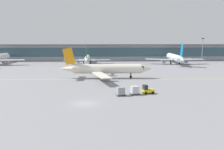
# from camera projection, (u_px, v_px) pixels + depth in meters

# --- Properties ---
(ground_plane) EXTENTS (400.00, 400.00, 0.00)m
(ground_plane) POSITION_uv_depth(u_px,v_px,m) (85.00, 103.00, 45.06)
(ground_plane) COLOR gray
(taxiway_centreline_stripe) EXTENTS (109.99, 2.45, 0.01)m
(taxiway_centreline_stripe) POSITION_uv_depth(u_px,v_px,m) (108.00, 79.00, 71.97)
(taxiway_centreline_stripe) COLOR yellow
(taxiway_centreline_stripe) RESTS_ON ground_plane
(terminal_concourse) EXTENTS (174.41, 11.00, 9.60)m
(terminal_concourse) POSITION_uv_depth(u_px,v_px,m) (97.00, 52.00, 136.37)
(terminal_concourse) COLOR #9EA3A8
(terminal_concourse) RESTS_ON ground_plane
(gate_airplane_1) EXTENTS (24.11, 25.91, 8.59)m
(gate_airplane_1) POSITION_uv_depth(u_px,v_px,m) (87.00, 59.00, 117.50)
(gate_airplane_1) COLOR white
(gate_airplane_1) RESTS_ON ground_plane
(gate_airplane_2) EXTENTS (29.83, 32.13, 10.64)m
(gate_airplane_2) POSITION_uv_depth(u_px,v_px,m) (175.00, 58.00, 115.98)
(gate_airplane_2) COLOR white
(gate_airplane_2) RESTS_ON ground_plane
(taxiing_regional_jet) EXTENTS (30.04, 27.99, 9.97)m
(taxiing_regional_jet) POSITION_uv_depth(u_px,v_px,m) (106.00, 69.00, 73.48)
(taxiing_regional_jet) COLOR silver
(taxiing_regional_jet) RESTS_ON ground_plane
(baggage_tug) EXTENTS (2.86, 2.13, 2.10)m
(baggage_tug) POSITION_uv_depth(u_px,v_px,m) (147.00, 90.00, 52.95)
(baggage_tug) COLOR yellow
(baggage_tug) RESTS_ON ground_plane
(cargo_dolly_lead) EXTENTS (2.43, 2.07, 1.94)m
(cargo_dolly_lead) POSITION_uv_depth(u_px,v_px,m) (135.00, 90.00, 52.05)
(cargo_dolly_lead) COLOR #595B60
(cargo_dolly_lead) RESTS_ON ground_plane
(cargo_dolly_trailing) EXTENTS (2.43, 2.07, 1.94)m
(cargo_dolly_trailing) POSITION_uv_depth(u_px,v_px,m) (121.00, 91.00, 51.12)
(cargo_dolly_trailing) COLOR #595B60
(cargo_dolly_trailing) RESTS_ON ground_plane
(apron_light_mast_1) EXTENTS (1.80, 0.36, 13.06)m
(apron_light_mast_1) POSITION_uv_depth(u_px,v_px,m) (202.00, 48.00, 129.80)
(apron_light_mast_1) COLOR gray
(apron_light_mast_1) RESTS_ON ground_plane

